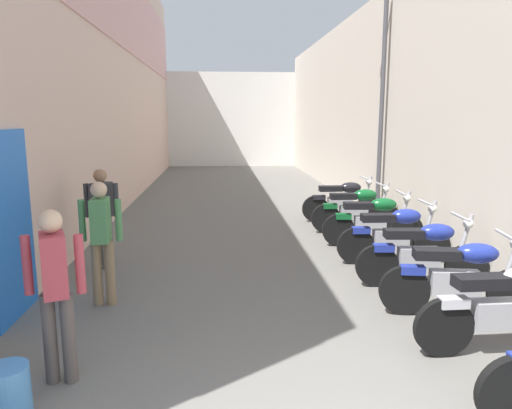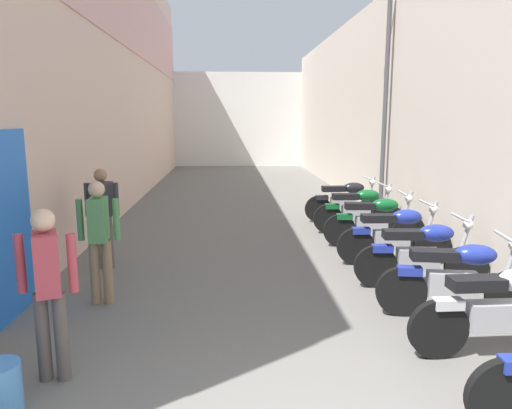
{
  "view_description": "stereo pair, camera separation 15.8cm",
  "coord_description": "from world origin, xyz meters",
  "px_view_note": "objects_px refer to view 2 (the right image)",
  "views": [
    {
      "loc": [
        -0.67,
        -2.15,
        2.32
      ],
      "look_at": [
        -0.06,
        5.53,
        0.93
      ],
      "focal_mm": 33.32,
      "sensor_mm": 36.0,
      "label": 1
    },
    {
      "loc": [
        -0.51,
        -2.16,
        2.32
      ],
      "look_at": [
        -0.06,
        5.53,
        0.93
      ],
      "focal_mm": 33.32,
      "sensor_mm": 36.0,
      "label": 2
    }
  ],
  "objects_px": {
    "pedestrian_mid_alley": "(99,233)",
    "street_lamp": "(382,91)",
    "motorcycle_fifth": "(395,234)",
    "motorcycle_third": "(458,277)",
    "pedestrian_by_doorway": "(48,282)",
    "water_jug_beside_first": "(0,389)",
    "motorcycle_sixth": "(375,220)",
    "motorcycle_eighth": "(346,200)",
    "pedestrian_further_down": "(102,211)",
    "motorcycle_second": "(503,308)",
    "motorcycle_seventh": "(359,209)",
    "motorcycle_fourth": "(422,253)"
  },
  "relations": [
    {
      "from": "pedestrian_mid_alley",
      "to": "street_lamp",
      "type": "bearing_deg",
      "value": 42.63
    },
    {
      "from": "street_lamp",
      "to": "motorcycle_fifth",
      "type": "bearing_deg",
      "value": -102.48
    },
    {
      "from": "motorcycle_third",
      "to": "motorcycle_fifth",
      "type": "height_order",
      "value": "same"
    },
    {
      "from": "pedestrian_by_doorway",
      "to": "water_jug_beside_first",
      "type": "distance_m",
      "value": 0.89
    },
    {
      "from": "motorcycle_third",
      "to": "motorcycle_sixth",
      "type": "height_order",
      "value": "same"
    },
    {
      "from": "motorcycle_third",
      "to": "motorcycle_eighth",
      "type": "distance_m",
      "value": 5.34
    },
    {
      "from": "pedestrian_mid_alley",
      "to": "motorcycle_third",
      "type": "bearing_deg",
      "value": -9.43
    },
    {
      "from": "pedestrian_further_down",
      "to": "water_jug_beside_first",
      "type": "bearing_deg",
      "value": -88.12
    },
    {
      "from": "motorcycle_third",
      "to": "water_jug_beside_first",
      "type": "height_order",
      "value": "motorcycle_third"
    },
    {
      "from": "motorcycle_third",
      "to": "motorcycle_eighth",
      "type": "height_order",
      "value": "same"
    },
    {
      "from": "motorcycle_third",
      "to": "water_jug_beside_first",
      "type": "relative_size",
      "value": 4.37
    },
    {
      "from": "motorcycle_second",
      "to": "motorcycle_seventh",
      "type": "relative_size",
      "value": 1.0
    },
    {
      "from": "motorcycle_fourth",
      "to": "pedestrian_mid_alley",
      "type": "bearing_deg",
      "value": -175.73
    },
    {
      "from": "motorcycle_sixth",
      "to": "pedestrian_mid_alley",
      "type": "relative_size",
      "value": 1.18
    },
    {
      "from": "pedestrian_mid_alley",
      "to": "motorcycle_fourth",
      "type": "bearing_deg",
      "value": 4.27
    },
    {
      "from": "motorcycle_sixth",
      "to": "pedestrian_mid_alley",
      "type": "height_order",
      "value": "pedestrian_mid_alley"
    },
    {
      "from": "water_jug_beside_first",
      "to": "pedestrian_mid_alley",
      "type": "bearing_deg",
      "value": 84.65
    },
    {
      "from": "water_jug_beside_first",
      "to": "street_lamp",
      "type": "xyz_separation_m",
      "value": [
        5.2,
        6.88,
        2.7
      ]
    },
    {
      "from": "motorcycle_eighth",
      "to": "pedestrian_further_down",
      "type": "height_order",
      "value": "pedestrian_further_down"
    },
    {
      "from": "motorcycle_fifth",
      "to": "street_lamp",
      "type": "bearing_deg",
      "value": 77.52
    },
    {
      "from": "motorcycle_fourth",
      "to": "pedestrian_by_doorway",
      "type": "relative_size",
      "value": 1.18
    },
    {
      "from": "motorcycle_fifth",
      "to": "pedestrian_mid_alley",
      "type": "xyz_separation_m",
      "value": [
        -4.28,
        -1.4,
        0.42
      ]
    },
    {
      "from": "motorcycle_second",
      "to": "motorcycle_eighth",
      "type": "distance_m",
      "value": 6.25
    },
    {
      "from": "motorcycle_fourth",
      "to": "motorcycle_eighth",
      "type": "relative_size",
      "value": 1.0
    },
    {
      "from": "motorcycle_seventh",
      "to": "pedestrian_mid_alley",
      "type": "relative_size",
      "value": 1.18
    },
    {
      "from": "motorcycle_fourth",
      "to": "motorcycle_sixth",
      "type": "bearing_deg",
      "value": 90.0
    },
    {
      "from": "motorcycle_second",
      "to": "motorcycle_third",
      "type": "xyz_separation_m",
      "value": [
        -0.0,
        0.91,
        0.0
      ]
    },
    {
      "from": "motorcycle_fifth",
      "to": "water_jug_beside_first",
      "type": "xyz_separation_m",
      "value": [
        -4.49,
        -3.7,
        -0.29
      ]
    },
    {
      "from": "water_jug_beside_first",
      "to": "motorcycle_eighth",
      "type": "bearing_deg",
      "value": 57.04
    },
    {
      "from": "motorcycle_fifth",
      "to": "pedestrian_mid_alley",
      "type": "bearing_deg",
      "value": -161.85
    },
    {
      "from": "pedestrian_mid_alley",
      "to": "pedestrian_further_down",
      "type": "relative_size",
      "value": 1.0
    },
    {
      "from": "pedestrian_by_doorway",
      "to": "motorcycle_second",
      "type": "bearing_deg",
      "value": 2.55
    },
    {
      "from": "motorcycle_sixth",
      "to": "pedestrian_by_doorway",
      "type": "distance_m",
      "value": 6.04
    },
    {
      "from": "motorcycle_sixth",
      "to": "motorcycle_eighth",
      "type": "bearing_deg",
      "value": 90.0
    },
    {
      "from": "pedestrian_by_doorway",
      "to": "motorcycle_fourth",
      "type": "bearing_deg",
      "value": 26.64
    },
    {
      "from": "motorcycle_third",
      "to": "motorcycle_seventh",
      "type": "height_order",
      "value": "same"
    },
    {
      "from": "motorcycle_fourth",
      "to": "motorcycle_seventh",
      "type": "height_order",
      "value": "same"
    },
    {
      "from": "motorcycle_second",
      "to": "water_jug_beside_first",
      "type": "relative_size",
      "value": 4.41
    },
    {
      "from": "motorcycle_fourth",
      "to": "water_jug_beside_first",
      "type": "height_order",
      "value": "motorcycle_fourth"
    },
    {
      "from": "motorcycle_seventh",
      "to": "street_lamp",
      "type": "distance_m",
      "value": 2.72
    },
    {
      "from": "motorcycle_fifth",
      "to": "motorcycle_seventh",
      "type": "relative_size",
      "value": 1.0
    },
    {
      "from": "motorcycle_sixth",
      "to": "water_jug_beside_first",
      "type": "height_order",
      "value": "motorcycle_sixth"
    },
    {
      "from": "motorcycle_sixth",
      "to": "motorcycle_seventh",
      "type": "relative_size",
      "value": 1.0
    },
    {
      "from": "pedestrian_further_down",
      "to": "street_lamp",
      "type": "distance_m",
      "value": 6.47
    },
    {
      "from": "motorcycle_third",
      "to": "pedestrian_mid_alley",
      "type": "bearing_deg",
      "value": 170.57
    },
    {
      "from": "water_jug_beside_first",
      "to": "motorcycle_fourth",
      "type": "bearing_deg",
      "value": 30.2
    },
    {
      "from": "pedestrian_by_doorway",
      "to": "motorcycle_seventh",
      "type": "bearing_deg",
      "value": 51.62
    },
    {
      "from": "motorcycle_fourth",
      "to": "street_lamp",
      "type": "bearing_deg",
      "value": 80.62
    },
    {
      "from": "motorcycle_second",
      "to": "pedestrian_by_doorway",
      "type": "xyz_separation_m",
      "value": [
        -4.24,
        -0.19,
        0.42
      ]
    },
    {
      "from": "motorcycle_sixth",
      "to": "pedestrian_further_down",
      "type": "bearing_deg",
      "value": -168.07
    }
  ]
}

